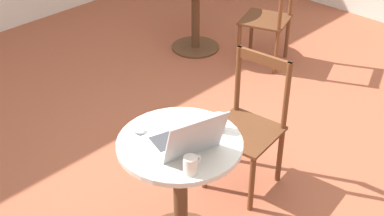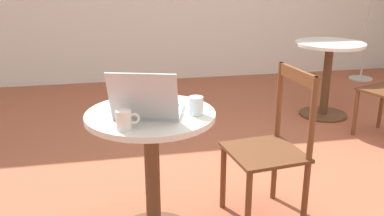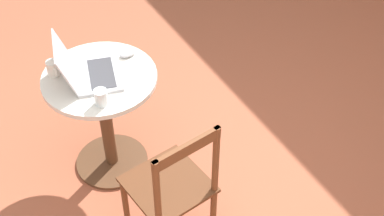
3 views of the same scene
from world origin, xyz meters
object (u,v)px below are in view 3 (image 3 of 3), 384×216
Objects in this scene: chair_near_right at (173,188)px; mouse at (127,54)px; cafe_table_near at (104,106)px; laptop at (88,71)px; mug at (53,69)px; drinking_glass at (101,97)px.

chair_near_right reaches higher than mouse.
cafe_table_near is 0.72m from chair_near_right.
cafe_table_near is 0.29m from laptop.
mouse is (-0.80, 0.13, 0.32)m from chair_near_right.
chair_near_right reaches higher than mug.
laptop is (-0.02, -0.06, 0.29)m from cafe_table_near.
cafe_table_near is at bearing -172.90° from chair_near_right.
drinking_glass is (0.24, -0.02, -0.01)m from laptop.
mouse is at bearing 83.79° from mug.
mouse reaches higher than cafe_table_near.
mouse is (-0.08, 0.28, -0.04)m from laptop.
laptop is 3.83× the size of mug.
drinking_glass is at bearing 21.37° from mug.
drinking_glass is (0.36, 0.14, -0.00)m from mug.
laptop is at bearing -74.72° from mouse.
laptop reaches higher than cafe_table_near.
laptop is 4.52× the size of drinking_glass.
mouse is 1.08× the size of drinking_glass.
chair_near_right is 0.87m from mouse.
drinking_glass is at bearing -43.51° from mouse.
chair_near_right is 9.84× the size of drinking_glass.
chair_near_right is at bearing 7.10° from cafe_table_near.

